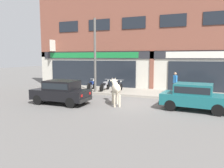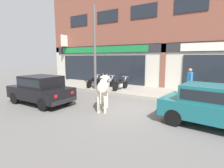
{
  "view_description": "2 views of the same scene",
  "coord_description": "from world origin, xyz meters",
  "px_view_note": "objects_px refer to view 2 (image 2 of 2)",
  "views": [
    {
      "loc": [
        3.7,
        -12.76,
        2.87
      ],
      "look_at": [
        -1.76,
        1.0,
        1.04
      ],
      "focal_mm": 35.0,
      "sensor_mm": 36.0,
      "label": 1
    },
    {
      "loc": [
        3.71,
        -7.08,
        2.4
      ],
      "look_at": [
        -1.42,
        1.0,
        0.92
      ],
      "focal_mm": 28.0,
      "sensor_mm": 36.0,
      "label": 2
    }
  ],
  "objects_px": {
    "cow": "(103,88)",
    "motorcycle_2": "(121,84)",
    "pedestrian": "(190,79)",
    "utility_pole": "(95,48)",
    "car_0": "(41,88)",
    "car_1": "(214,104)",
    "motorcycle_0": "(93,82)",
    "motorcycle_1": "(108,83)"
  },
  "relations": [
    {
      "from": "utility_pole",
      "to": "motorcycle_1",
      "type": "bearing_deg",
      "value": 65.34
    },
    {
      "from": "car_0",
      "to": "motorcycle_1",
      "type": "height_order",
      "value": "car_0"
    },
    {
      "from": "cow",
      "to": "car_0",
      "type": "xyz_separation_m",
      "value": [
        -3.24,
        -0.94,
        -0.19
      ]
    },
    {
      "from": "car_1",
      "to": "motorcycle_0",
      "type": "bearing_deg",
      "value": 156.13
    },
    {
      "from": "car_0",
      "to": "motorcycle_0",
      "type": "relative_size",
      "value": 2.01
    },
    {
      "from": "car_0",
      "to": "cow",
      "type": "bearing_deg",
      "value": 16.11
    },
    {
      "from": "motorcycle_2",
      "to": "utility_pole",
      "type": "relative_size",
      "value": 0.32
    },
    {
      "from": "motorcycle_0",
      "to": "car_1",
      "type": "bearing_deg",
      "value": -23.87
    },
    {
      "from": "cow",
      "to": "car_1",
      "type": "relative_size",
      "value": 0.52
    },
    {
      "from": "motorcycle_1",
      "to": "motorcycle_2",
      "type": "relative_size",
      "value": 1.0
    },
    {
      "from": "motorcycle_2",
      "to": "utility_pole",
      "type": "bearing_deg",
      "value": -153.32
    },
    {
      "from": "car_0",
      "to": "utility_pole",
      "type": "bearing_deg",
      "value": 85.55
    },
    {
      "from": "motorcycle_1",
      "to": "motorcycle_2",
      "type": "xyz_separation_m",
      "value": [
        1.17,
        -0.11,
        0.0
      ]
    },
    {
      "from": "pedestrian",
      "to": "utility_pole",
      "type": "distance_m",
      "value": 6.31
    },
    {
      "from": "motorcycle_0",
      "to": "utility_pole",
      "type": "bearing_deg",
      "value": -43.96
    },
    {
      "from": "pedestrian",
      "to": "motorcycle_0",
      "type": "bearing_deg",
      "value": -175.56
    },
    {
      "from": "motorcycle_2",
      "to": "pedestrian",
      "type": "height_order",
      "value": "pedestrian"
    },
    {
      "from": "cow",
      "to": "pedestrian",
      "type": "height_order",
      "value": "pedestrian"
    },
    {
      "from": "car_1",
      "to": "motorcycle_2",
      "type": "xyz_separation_m",
      "value": [
        -5.73,
        3.65,
        -0.26
      ]
    },
    {
      "from": "motorcycle_2",
      "to": "car_1",
      "type": "bearing_deg",
      "value": -32.45
    },
    {
      "from": "cow",
      "to": "pedestrian",
      "type": "bearing_deg",
      "value": 55.92
    },
    {
      "from": "cow",
      "to": "pedestrian",
      "type": "distance_m",
      "value": 5.33
    },
    {
      "from": "cow",
      "to": "motorcycle_2",
      "type": "xyz_separation_m",
      "value": [
        -1.34,
        3.98,
        -0.45
      ]
    },
    {
      "from": "car_0",
      "to": "utility_pole",
      "type": "distance_m",
      "value": 4.67
    },
    {
      "from": "car_0",
      "to": "car_1",
      "type": "bearing_deg",
      "value": 9.43
    },
    {
      "from": "car_1",
      "to": "motorcycle_0",
      "type": "relative_size",
      "value": 2.06
    },
    {
      "from": "utility_pole",
      "to": "motorcycle_2",
      "type": "bearing_deg",
      "value": 26.68
    },
    {
      "from": "motorcycle_0",
      "to": "car_0",
      "type": "bearing_deg",
      "value": -85.01
    },
    {
      "from": "pedestrian",
      "to": "cow",
      "type": "bearing_deg",
      "value": -124.08
    },
    {
      "from": "car_1",
      "to": "pedestrian",
      "type": "distance_m",
      "value": 4.33
    },
    {
      "from": "car_0",
      "to": "car_1",
      "type": "xyz_separation_m",
      "value": [
        7.64,
        1.27,
        0.0
      ]
    },
    {
      "from": "cow",
      "to": "motorcycle_0",
      "type": "bearing_deg",
      "value": 133.22
    },
    {
      "from": "motorcycle_1",
      "to": "pedestrian",
      "type": "height_order",
      "value": "pedestrian"
    },
    {
      "from": "motorcycle_1",
      "to": "motorcycle_2",
      "type": "bearing_deg",
      "value": -5.63
    },
    {
      "from": "motorcycle_2",
      "to": "pedestrian",
      "type": "distance_m",
      "value": 4.39
    },
    {
      "from": "car_1",
      "to": "pedestrian",
      "type": "xyz_separation_m",
      "value": [
        -1.41,
        4.08,
        0.34
      ]
    },
    {
      "from": "pedestrian",
      "to": "utility_pole",
      "type": "height_order",
      "value": "utility_pole"
    },
    {
      "from": "car_0",
      "to": "motorcycle_0",
      "type": "height_order",
      "value": "car_0"
    },
    {
      "from": "car_0",
      "to": "motorcycle_2",
      "type": "xyz_separation_m",
      "value": [
        1.9,
        4.91,
        -0.26
      ]
    },
    {
      "from": "cow",
      "to": "car_0",
      "type": "relative_size",
      "value": 0.54
    },
    {
      "from": "motorcycle_0",
      "to": "utility_pole",
      "type": "distance_m",
      "value": 2.64
    },
    {
      "from": "cow",
      "to": "motorcycle_0",
      "type": "distance_m",
      "value": 5.37
    }
  ]
}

